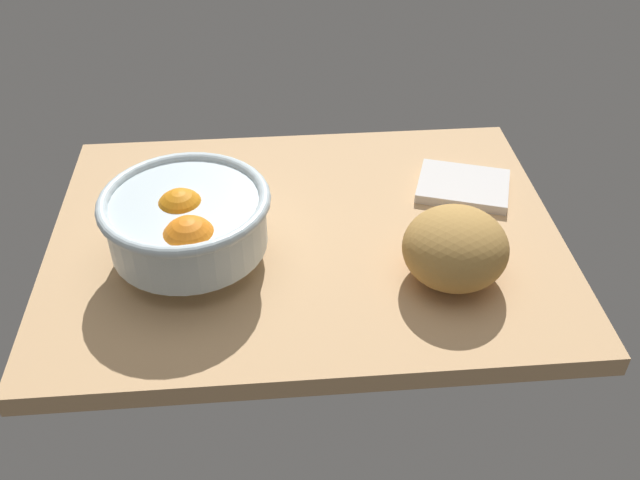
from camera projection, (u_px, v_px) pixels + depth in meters
ground_plane at (306, 240)px, 104.09cm from camera, size 74.40×55.87×3.00cm
fruit_bowl at (187, 222)px, 93.26cm from camera, size 22.82×22.82×11.97cm
bread_loaf at (455, 248)px, 92.19cm from camera, size 19.91×19.91×10.16cm
napkin_folded at (463, 186)px, 111.07cm from camera, size 16.75×14.77×1.53cm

